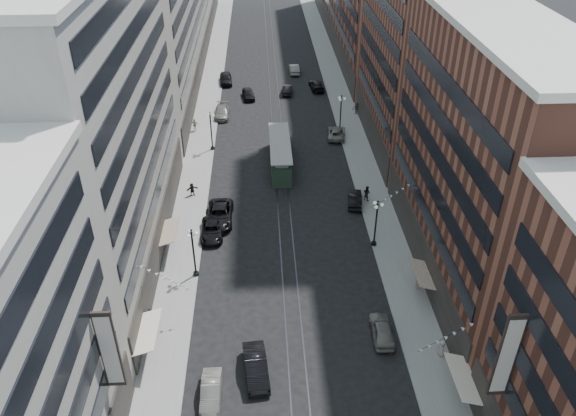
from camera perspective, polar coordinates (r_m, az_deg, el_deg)
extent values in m
plane|color=black|center=(83.30, -1.07, 7.64)|extent=(220.00, 220.00, 0.00)
cube|color=gray|center=(92.76, -8.22, 10.12)|extent=(4.00, 180.00, 0.15)
cube|color=gray|center=(93.31, 5.58, 10.45)|extent=(4.00, 180.00, 0.15)
cube|color=#2D2D33|center=(92.39, -1.74, 10.31)|extent=(0.12, 180.00, 0.02)
cube|color=#2D2D33|center=(92.43, -0.86, 10.33)|extent=(0.12, 180.00, 0.02)
cube|color=gray|center=(54.86, -18.36, 7.86)|extent=(8.00, 36.00, 28.00)
cube|color=brown|center=(52.98, 18.88, 4.40)|extent=(8.00, 30.00, 24.00)
cylinder|color=black|center=(56.37, -9.32, -6.59)|extent=(0.56, 0.56, 0.30)
cylinder|color=black|center=(54.85, -9.55, -4.62)|extent=(0.18, 0.18, 5.20)
sphere|color=black|center=(53.20, -9.82, -2.24)|extent=(0.24, 0.24, 0.24)
sphere|color=white|center=(53.37, -9.31, -2.57)|extent=(0.36, 0.36, 0.36)
sphere|color=white|center=(53.77, -9.98, -2.35)|extent=(0.36, 0.36, 0.36)
sphere|color=white|center=(53.14, -10.06, -2.84)|extent=(0.36, 0.36, 0.36)
cylinder|color=black|center=(78.95, -7.67, 6.05)|extent=(0.56, 0.56, 0.30)
cylinder|color=black|center=(77.87, -7.80, 7.65)|extent=(0.18, 0.18, 5.20)
sphere|color=black|center=(76.71, -7.96, 9.54)|extent=(0.24, 0.24, 0.24)
sphere|color=white|center=(76.83, -7.60, 9.28)|extent=(0.36, 0.36, 0.36)
sphere|color=white|center=(77.25, -8.08, 9.38)|extent=(0.36, 0.36, 0.36)
sphere|color=white|center=(76.54, -8.12, 9.14)|extent=(0.36, 0.36, 0.36)
cylinder|color=black|center=(60.21, 8.71, -3.57)|extent=(0.56, 0.56, 0.30)
cylinder|color=black|center=(58.79, 8.91, -1.66)|extent=(0.18, 0.18, 5.20)
sphere|color=black|center=(57.25, 9.14, 0.64)|extent=(0.24, 0.24, 0.24)
sphere|color=white|center=(57.55, 9.55, 0.32)|extent=(0.36, 0.36, 0.36)
sphere|color=white|center=(57.74, 8.82, 0.51)|extent=(0.36, 0.36, 0.36)
sphere|color=white|center=(57.10, 8.96, 0.09)|extent=(0.36, 0.36, 0.36)
cylinder|color=black|center=(83.93, 5.28, 7.93)|extent=(0.56, 0.56, 0.30)
cylinder|color=black|center=(82.92, 5.36, 9.46)|extent=(0.18, 0.18, 5.20)
sphere|color=black|center=(81.84, 5.46, 11.26)|extent=(0.24, 0.24, 0.24)
sphere|color=white|center=(82.05, 5.77, 11.00)|extent=(0.36, 0.36, 0.36)
sphere|color=white|center=(82.31, 5.26, 11.10)|extent=(0.36, 0.36, 0.36)
sphere|color=white|center=(81.60, 5.33, 10.89)|extent=(0.36, 0.36, 0.36)
cube|color=#273E2C|center=(73.97, -0.81, 5.26)|extent=(2.49, 11.94, 2.59)
cube|color=gray|center=(73.24, -0.82, 6.36)|extent=(1.59, 10.94, 0.60)
cube|color=gray|center=(73.06, -0.82, 6.64)|extent=(2.69, 12.14, 0.15)
cylinder|color=black|center=(70.52, -0.65, 2.88)|extent=(2.29, 0.70, 0.70)
cylinder|color=black|center=(78.37, -0.93, 6.19)|extent=(2.29, 0.70, 0.70)
imported|color=gray|center=(45.59, -7.84, -17.96)|extent=(1.52, 4.25, 1.40)
imported|color=black|center=(61.33, -7.74, -2.24)|extent=(2.46, 5.13, 1.41)
imported|color=slate|center=(50.05, 9.52, -12.10)|extent=(1.92, 4.54, 1.53)
imported|color=black|center=(46.60, -3.27, -15.83)|extent=(2.30, 5.23, 1.67)
imported|color=black|center=(51.62, -13.71, -10.66)|extent=(0.87, 0.55, 1.70)
imported|color=beige|center=(55.12, 13.04, -7.22)|extent=(0.76, 1.09, 1.70)
imported|color=black|center=(63.45, -6.95, -0.67)|extent=(2.92, 6.19, 1.71)
imported|color=slate|center=(88.85, -6.73, 9.66)|extent=(2.19, 5.35, 1.55)
imported|color=black|center=(102.13, -6.35, 12.94)|extent=(2.49, 5.34, 1.77)
imported|color=black|center=(66.47, 6.80, 0.92)|extent=(2.10, 4.52, 1.43)
imported|color=slate|center=(81.94, 4.90, 7.60)|extent=(2.92, 5.23, 1.38)
imported|color=black|center=(99.03, 2.91, 12.36)|extent=(2.56, 5.39, 1.52)
imported|color=black|center=(95.34, -4.05, 11.48)|extent=(2.42, 4.72, 1.54)
imported|color=gray|center=(106.46, 0.65, 13.94)|extent=(1.77, 4.86, 1.59)
imported|color=black|center=(68.40, -9.72, 1.89)|extent=(1.53, 0.98, 1.60)
imported|color=beige|center=(84.38, -9.45, 8.34)|extent=(1.16, 0.66, 1.87)
imported|color=black|center=(67.08, 7.99, 1.52)|extent=(0.97, 1.00, 1.86)
imported|color=#B2AA94|center=(81.91, 5.69, 7.75)|extent=(0.70, 0.63, 1.60)
imported|color=black|center=(89.38, 6.94, 10.02)|extent=(1.31, 0.85, 1.88)
imported|color=black|center=(97.12, -0.09, 11.96)|extent=(1.86, 4.50, 1.45)
imported|color=gray|center=(49.41, 15.35, -13.58)|extent=(0.78, 0.83, 1.51)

